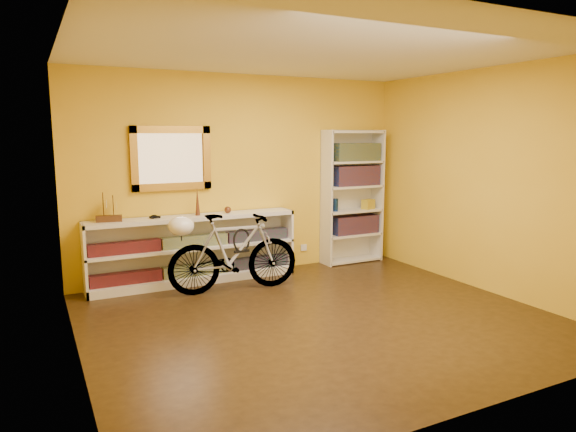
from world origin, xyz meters
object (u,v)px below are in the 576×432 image
console_unit (195,249)px  helmet (181,226)px  bookcase (352,197)px  bicycle (234,252)px

console_unit → helmet: helmet is taller
bookcase → bicycle: size_ratio=1.19×
helmet → bookcase: bearing=11.2°
console_unit → bookcase: bearing=0.6°
bicycle → bookcase: bearing=-68.8°
bicycle → helmet: (-0.61, 0.06, 0.36)m
console_unit → bicycle: size_ratio=1.64×
console_unit → bicycle: bicycle is taller
bookcase → helmet: bearing=-168.8°
bicycle → helmet: bicycle is taller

